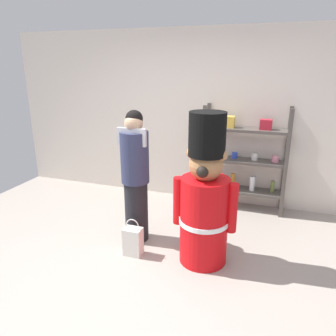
{
  "coord_description": "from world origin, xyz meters",
  "views": [
    {
      "loc": [
        1.08,
        -2.6,
        2.07
      ],
      "look_at": [
        0.02,
        0.53,
        1.0
      ],
      "focal_mm": 34.11,
      "sensor_mm": 36.0,
      "label": 1
    }
  ],
  "objects": [
    {
      "name": "person_shopper",
      "position": [
        -0.42,
        0.62,
        0.83
      ],
      "size": [
        0.35,
        0.33,
        1.6
      ],
      "color": "black",
      "rests_on": "ground_plane"
    },
    {
      "name": "back_wall",
      "position": [
        0.0,
        2.2,
        1.3
      ],
      "size": [
        6.4,
        0.12,
        2.6
      ],
      "primitive_type": "cube",
      "color": "silver",
      "rests_on": "ground_plane"
    },
    {
      "name": "shopping_bag",
      "position": [
        -0.32,
        0.28,
        0.17
      ],
      "size": [
        0.2,
        0.14,
        0.44
      ],
      "color": "silver",
      "rests_on": "ground_plane"
    },
    {
      "name": "teddy_bear_guard",
      "position": [
        0.46,
        0.43,
        0.71
      ],
      "size": [
        0.69,
        0.53,
        1.64
      ],
      "color": "red",
      "rests_on": "ground_plane"
    },
    {
      "name": "ground_plane",
      "position": [
        0.0,
        0.0,
        0.0
      ],
      "size": [
        6.4,
        6.4,
        0.0
      ],
      "primitive_type": "plane",
      "color": "#9E9389"
    },
    {
      "name": "merchandise_shelf",
      "position": [
        0.7,
        1.98,
        0.78
      ],
      "size": [
        1.2,
        0.35,
        1.53
      ],
      "color": "#4C4742",
      "rests_on": "ground_plane"
    }
  ]
}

